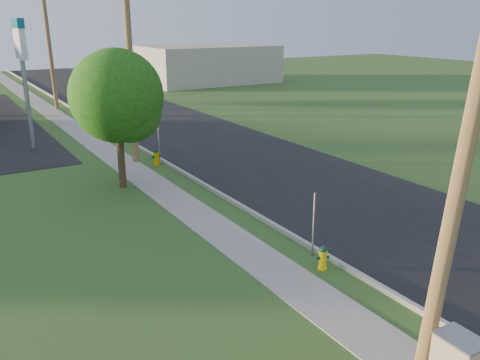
% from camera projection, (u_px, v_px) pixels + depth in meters
% --- Properties ---
extents(ground_plane, '(140.00, 140.00, 0.00)m').
position_uv_depth(ground_plane, '(419.00, 327.00, 11.76)').
color(ground_plane, '#2F5421').
rests_on(ground_plane, ground).
extents(road, '(8.00, 120.00, 0.02)m').
position_uv_depth(road, '(304.00, 182.00, 22.13)').
color(road, black).
rests_on(road, ground).
extents(curb, '(0.15, 120.00, 0.15)m').
position_uv_depth(curb, '(225.00, 197.00, 20.13)').
color(curb, gray).
rests_on(curb, ground).
extents(sidewalk, '(1.50, 120.00, 0.03)m').
position_uv_depth(sidewalk, '(185.00, 206.00, 19.29)').
color(sidewalk, gray).
rests_on(sidewalk, ground).
extents(utility_pole_near, '(1.40, 0.32, 9.48)m').
position_uv_depth(utility_pole_near, '(469.00, 135.00, 9.19)').
color(utility_pole_near, brown).
rests_on(utility_pole_near, ground).
extents(utility_pole_mid, '(1.40, 0.32, 9.80)m').
position_uv_depth(utility_pole_mid, '(130.00, 60.00, 23.81)').
color(utility_pole_mid, brown).
rests_on(utility_pole_mid, ground).
extents(utility_pole_far, '(1.40, 0.32, 9.50)m').
position_uv_depth(utility_pole_far, '(49.00, 46.00, 38.53)').
color(utility_pole_far, brown).
rests_on(utility_pole_far, ground).
extents(sign_post_near, '(0.05, 0.04, 2.00)m').
position_uv_depth(sign_post_near, '(314.00, 225.00, 15.00)').
color(sign_post_near, gray).
rests_on(sign_post_near, ground).
extents(sign_post_mid, '(0.05, 0.04, 2.00)m').
position_uv_depth(sign_post_mid, '(159.00, 144.00, 24.62)').
color(sign_post_mid, gray).
rests_on(sign_post_mid, ground).
extents(sign_post_far, '(0.05, 0.04, 2.00)m').
position_uv_depth(sign_post_far, '(90.00, 108.00, 34.56)').
color(sign_post_far, gray).
rests_on(sign_post_far, ground).
extents(price_pylon, '(0.34, 2.04, 6.85)m').
position_uv_depth(price_pylon, '(21.00, 47.00, 26.22)').
color(price_pylon, gray).
rests_on(price_pylon, ground).
extents(distant_building, '(14.00, 10.00, 4.00)m').
position_uv_depth(distant_building, '(206.00, 64.00, 56.71)').
color(distant_building, '#9E978A').
rests_on(distant_building, ground).
extents(tree_verge, '(3.79, 3.79, 5.75)m').
position_uv_depth(tree_verge, '(120.00, 100.00, 20.44)').
color(tree_verge, '#3B2C1C').
rests_on(tree_verge, ground).
extents(hydrant_near, '(0.38, 0.34, 0.74)m').
position_uv_depth(hydrant_near, '(323.00, 258.00, 14.36)').
color(hydrant_near, yellow).
rests_on(hydrant_near, ground).
extents(hydrant_mid, '(0.43, 0.38, 0.83)m').
position_uv_depth(hydrant_mid, '(156.00, 157.00, 24.68)').
color(hydrant_mid, '#DBA000').
rests_on(hydrant_mid, ground).
extents(hydrant_far, '(0.36, 0.32, 0.69)m').
position_uv_depth(hydrant_far, '(95.00, 121.00, 33.57)').
color(hydrant_far, gold).
rests_on(hydrant_far, ground).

